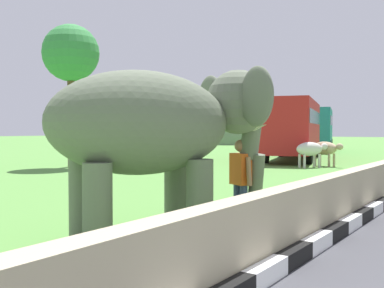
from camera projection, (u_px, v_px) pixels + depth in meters
The scene contains 9 objects.
barrier_parapet at pixel (277, 225), 6.63m from camera, with size 28.00×0.36×1.00m, color tan.
elephant at pixel (161, 126), 7.82m from camera, with size 3.96×3.42×2.92m.
person_handler at pixel (241, 179), 8.74m from camera, with size 0.40×0.62×1.66m.
bus_red at pixel (294, 125), 28.10m from camera, with size 10.23×5.14×3.50m.
bus_teal at pixel (316, 126), 39.15m from camera, with size 8.67×4.74×3.50m.
cow_near at pixel (325, 149), 23.43m from camera, with size 1.15×1.90×1.23m.
cow_mid at pixel (310, 149), 22.57m from camera, with size 1.85×1.29×1.23m.
tree_distant at pixel (71, 55), 22.90m from camera, with size 2.76×2.76×6.93m.
hill_east at pixel (240, 142), 66.84m from camera, with size 28.01×22.41×14.32m.
Camera 1 is at (-4.12, 0.85, 1.85)m, focal length 44.13 mm.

